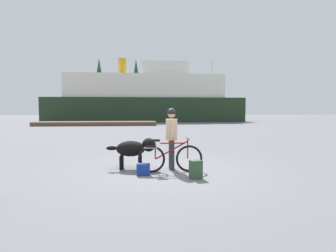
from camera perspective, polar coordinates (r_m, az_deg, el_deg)
name	(u,v)px	position (r m, az deg, el deg)	size (l,w,h in m)	color
ground_plane	(165,171)	(7.41, -0.55, -9.52)	(160.00, 160.00, 0.00)	slate
bicycle	(170,158)	(7.17, 0.42, -6.78)	(1.73, 0.44, 0.91)	black
person_cyclist	(172,133)	(7.47, 0.76, -1.41)	(0.32, 0.53, 1.71)	#333338
dog	(134,149)	(7.65, -7.16, -4.78)	(1.39, 0.51, 0.87)	black
backpack	(196,169)	(6.60, 5.93, -9.17)	(0.28, 0.20, 0.45)	#334C33
handbag_pannier	(143,169)	(6.94, -5.28, -9.18)	(0.32, 0.18, 0.30)	navy
dock_pier	(97,123)	(29.62, -14.93, 0.53)	(12.61, 2.87, 0.40)	brown
ferry_boat	(146,99)	(38.73, -4.65, 5.66)	(26.92, 7.09, 8.90)	#1E331E
sailboat_moored	(212,117)	(44.31, 9.26, 1.96)	(6.67, 1.87, 9.59)	navy
pine_tree_far_left	(99,81)	(58.41, -14.42, 9.29)	(3.06, 3.06, 12.39)	#4C331E
pine_tree_center	(136,82)	(58.37, -6.80, 9.34)	(3.02, 3.02, 12.44)	#4C331E
pine_tree_far_right	(215,91)	(58.95, 9.91, 7.43)	(3.24, 3.24, 9.13)	#4C331E
pine_tree_mid_back	(160,90)	(61.16, -1.69, 7.57)	(3.42, 3.42, 9.51)	#4C331E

